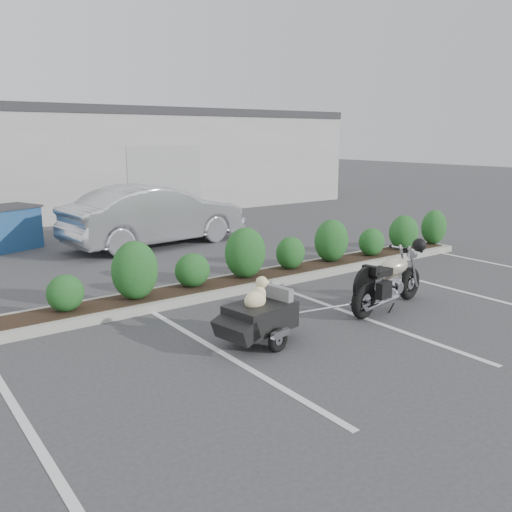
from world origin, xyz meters
TOP-DOWN VIEW (x-y plane):
  - ground at (0.00, 0.00)m, footprint 90.00×90.00m
  - planter_kerb at (1.00, 2.20)m, footprint 12.00×1.00m
  - building at (0.00, 17.00)m, footprint 26.00×10.00m
  - motorcycle at (1.92, -0.49)m, footprint 2.11×0.85m
  - pet_trailer at (-0.86, -0.48)m, footprint 1.71×0.97m
  - sedan at (1.17, 7.04)m, footprint 5.18×2.26m
  - dumpster at (-2.39, 8.83)m, footprint 2.05×1.73m

SIDE VIEW (x-z plane):
  - ground at x=0.00m, z-range 0.00..0.00m
  - planter_kerb at x=1.00m, z-range 0.00..0.15m
  - pet_trailer at x=-0.86m, z-range -0.08..0.93m
  - motorcycle at x=1.92m, z-range -0.12..1.10m
  - dumpster at x=-2.39m, z-range 0.01..1.16m
  - sedan at x=1.17m, z-range 0.00..1.66m
  - building at x=0.00m, z-range 0.00..4.00m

